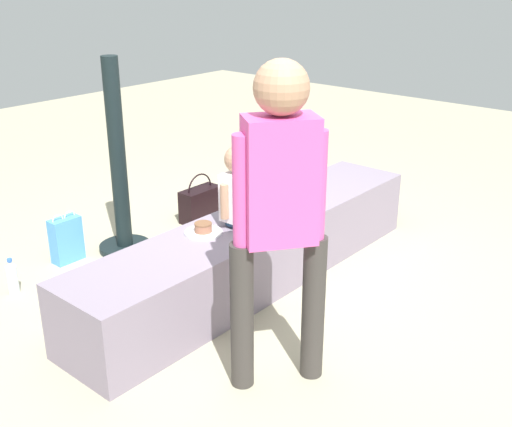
% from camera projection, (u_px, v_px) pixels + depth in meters
% --- Properties ---
extents(ground_plane, '(12.00, 12.00, 0.00)m').
position_uv_depth(ground_plane, '(256.00, 281.00, 4.00)').
color(ground_plane, tan).
extents(concrete_ledge, '(2.69, 0.52, 0.44)m').
position_uv_depth(concrete_ledge, '(256.00, 250.00, 3.92)').
color(concrete_ledge, gray).
rests_on(concrete_ledge, ground_plane).
extents(child_seated, '(0.28, 0.32, 0.48)m').
position_uv_depth(child_seated, '(241.00, 191.00, 3.66)').
color(child_seated, '#162E45').
rests_on(child_seated, concrete_ledge).
extents(adult_standing, '(0.39, 0.34, 1.54)m').
position_uv_depth(adult_standing, '(280.00, 201.00, 2.72)').
color(adult_standing, '#373330').
rests_on(adult_standing, ground_plane).
extents(cake_plate, '(0.22, 0.22, 0.07)m').
position_uv_depth(cake_plate, '(203.00, 230.00, 3.61)').
color(cake_plate, white).
rests_on(cake_plate, concrete_ledge).
extents(gift_bag, '(0.21, 0.11, 0.35)m').
position_uv_depth(gift_bag, '(66.00, 239.00, 4.22)').
color(gift_bag, '#4C99E0').
rests_on(gift_bag, ground_plane).
extents(railing_post, '(0.36, 0.36, 1.35)m').
position_uv_depth(railing_post, '(120.00, 179.00, 4.25)').
color(railing_post, black).
rests_on(railing_post, ground_plane).
extents(water_bottle_near_gift, '(0.07, 0.07, 0.23)m').
position_uv_depth(water_bottle_near_gift, '(12.00, 277.00, 3.82)').
color(water_bottle_near_gift, silver).
rests_on(water_bottle_near_gift, ground_plane).
extents(water_bottle_far_side, '(0.07, 0.07, 0.23)m').
position_uv_depth(water_bottle_far_side, '(254.00, 226.00, 4.57)').
color(water_bottle_far_side, silver).
rests_on(water_bottle_far_side, ground_plane).
extents(party_cup_red, '(0.08, 0.08, 0.09)m').
position_uv_depth(party_cup_red, '(280.00, 205.00, 5.13)').
color(party_cup_red, red).
rests_on(party_cup_red, ground_plane).
extents(cake_box_white, '(0.33, 0.35, 0.15)m').
position_uv_depth(cake_box_white, '(86.00, 302.00, 3.61)').
color(cake_box_white, white).
rests_on(cake_box_white, ground_plane).
extents(handbag_black_leather, '(0.34, 0.15, 0.38)m').
position_uv_depth(handbag_black_leather, '(200.00, 204.00, 4.90)').
color(handbag_black_leather, black).
rests_on(handbag_black_leather, ground_plane).
extents(handbag_brown_canvas, '(0.29, 0.12, 0.36)m').
position_uv_depth(handbag_brown_canvas, '(278.00, 212.00, 4.75)').
color(handbag_brown_canvas, brown).
rests_on(handbag_brown_canvas, ground_plane).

